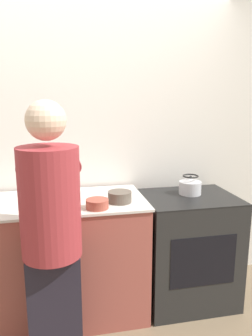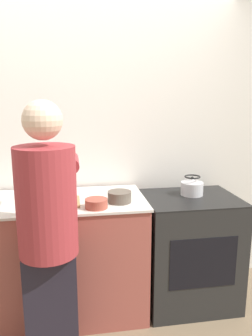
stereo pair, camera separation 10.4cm
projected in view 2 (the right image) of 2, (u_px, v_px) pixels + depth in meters
name	position (u px, v px, depth m)	size (l,w,h in m)	color
ground_plane	(98.00, 334.00, 2.39)	(12.00, 12.00, 0.00)	#7A664C
wall_back	(88.00, 144.00, 2.81)	(8.00, 0.05, 2.60)	white
counter	(44.00, 258.00, 2.55)	(1.58, 0.68, 0.94)	#9E4C42
oven	(189.00, 250.00, 2.71)	(0.74, 0.60, 0.91)	black
person	(48.00, 231.00, 1.95)	(0.40, 0.63, 1.68)	black
cutting_board	(53.00, 203.00, 2.37)	(0.39, 0.24, 0.02)	#A87A4C
knife	(56.00, 202.00, 2.35)	(0.19, 0.12, 0.01)	silver
kettle	(192.00, 187.00, 2.66)	(0.18, 0.18, 0.16)	silver
bowl_prep	(96.00, 203.00, 2.28)	(0.16, 0.16, 0.06)	#9E4738
bowl_mixing	(119.00, 197.00, 2.41)	(0.18, 0.18, 0.08)	brown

